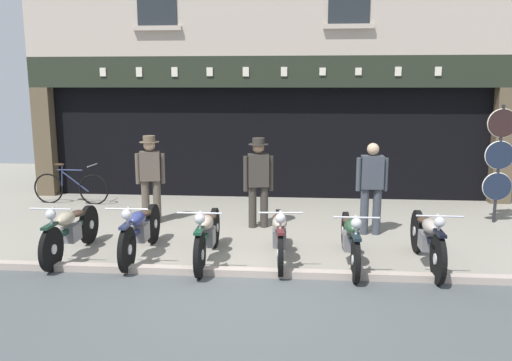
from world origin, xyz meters
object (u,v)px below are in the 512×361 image
(motorcycle_left, at_px, (140,230))
(salesman_right, at_px, (372,184))
(motorcycle_center_right, at_px, (350,238))
(leaning_bicycle, at_px, (71,187))
(motorcycle_right, at_px, (427,238))
(tyre_sign_pole, at_px, (499,156))
(motorcycle_center, at_px, (279,234))
(advert_board_near, at_px, (205,127))
(motorcycle_center_left, at_px, (207,234))
(advert_board_far, at_px, (165,125))
(salesman_left, at_px, (150,174))
(shopkeeper_center, at_px, (258,178))
(motorcycle_far_left, at_px, (71,230))

(motorcycle_left, bearing_deg, salesman_right, -158.29)
(motorcycle_center_right, relative_size, leaning_bicycle, 1.16)
(motorcycle_right, relative_size, tyre_sign_pole, 0.89)
(motorcycle_center, height_order, leaning_bicycle, leaning_bicycle)
(motorcycle_left, bearing_deg, motorcycle_center_right, 177.38)
(motorcycle_center, xyz_separation_m, advert_board_near, (-1.97, 4.65, 1.24))
(motorcycle_left, bearing_deg, motorcycle_center, 178.55)
(motorcycle_center_left, distance_m, leaning_bicycle, 5.23)
(salesman_right, height_order, advert_board_near, advert_board_near)
(motorcycle_left, distance_m, advert_board_far, 4.86)
(motorcycle_left, xyz_separation_m, advert_board_near, (0.19, 4.63, 1.23))
(advert_board_far, bearing_deg, advert_board_near, -0.01)
(motorcycle_center_right, distance_m, motorcycle_right, 1.12)
(motorcycle_left, height_order, motorcycle_center, motorcycle_left)
(tyre_sign_pole, bearing_deg, motorcycle_center, -147.71)
(salesman_right, bearing_deg, leaning_bicycle, -19.15)
(tyre_sign_pole, bearing_deg, advert_board_far, 163.81)
(salesman_left, xyz_separation_m, tyre_sign_pole, (6.68, 0.59, 0.35))
(motorcycle_right, xyz_separation_m, advert_board_far, (-5.11, 4.72, 1.27))
(salesman_right, height_order, tyre_sign_pole, tyre_sign_pole)
(motorcycle_left, distance_m, salesman_right, 4.08)
(salesman_right, relative_size, leaning_bicycle, 0.93)
(motorcycle_center, xyz_separation_m, motorcycle_center_right, (1.06, -0.08, -0.01))
(advert_board_far, distance_m, leaning_bicycle, 2.61)
(motorcycle_left, distance_m, salesman_left, 2.09)
(motorcycle_left, distance_m, shopkeeper_center, 2.56)
(tyre_sign_pole, height_order, advert_board_near, tyre_sign_pole)
(motorcycle_far_left, height_order, motorcycle_right, motorcycle_right)
(motorcycle_center, relative_size, shopkeeper_center, 1.15)
(motorcycle_center, xyz_separation_m, shopkeeper_center, (-0.47, 1.87, 0.52))
(motorcycle_far_left, relative_size, advert_board_far, 1.79)
(motorcycle_far_left, bearing_deg, motorcycle_left, -175.75)
(motorcycle_far_left, xyz_separation_m, shopkeeper_center, (2.78, 1.93, 0.52))
(motorcycle_far_left, xyz_separation_m, tyre_sign_pole, (7.37, 2.66, 0.88))
(motorcycle_right, bearing_deg, advert_board_far, -41.82)
(motorcycle_left, height_order, advert_board_near, advert_board_near)
(motorcycle_far_left, bearing_deg, shopkeeper_center, -145.24)
(motorcycle_center_left, bearing_deg, leaning_bicycle, -44.40)
(motorcycle_center_left, xyz_separation_m, salesman_right, (2.66, 1.68, 0.49))
(tyre_sign_pole, relative_size, leaning_bicycle, 1.29)
(motorcycle_right, distance_m, advert_board_far, 7.07)
(motorcycle_far_left, relative_size, tyre_sign_pole, 0.87)
(salesman_right, bearing_deg, motorcycle_center_right, 70.25)
(motorcycle_center_right, distance_m, advert_board_near, 5.75)
(motorcycle_center_left, relative_size, motorcycle_center_right, 1.00)
(motorcycle_center, distance_m, salesman_left, 3.30)
(motorcycle_left, relative_size, shopkeeper_center, 1.22)
(shopkeeper_center, distance_m, advert_board_near, 3.24)
(shopkeeper_center, xyz_separation_m, salesman_right, (2.04, -0.30, -0.03))
(motorcycle_center, distance_m, motorcycle_right, 2.18)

